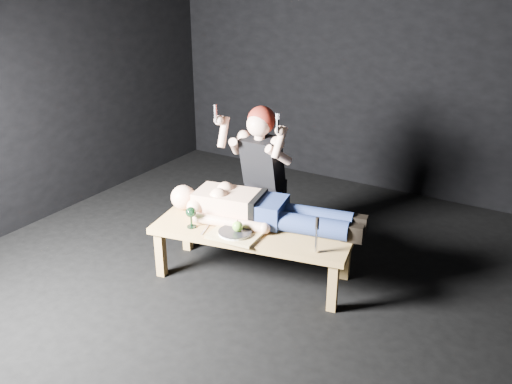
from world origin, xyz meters
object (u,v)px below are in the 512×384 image
at_px(table, 253,253).
at_px(serving_tray, 235,235).
at_px(lying_man, 265,207).
at_px(goblet, 191,217).
at_px(carving_knife, 317,235).
at_px(kneeling_woman, 267,174).

xyz_separation_m(table, serving_tray, (-0.05, -0.19, 0.24)).
bearing_deg(lying_man, serving_tray, -112.95).
bearing_deg(goblet, carving_knife, 7.94).
distance_m(lying_man, carving_knife, 0.63).
height_order(table, kneeling_woman, kneeling_woman).
xyz_separation_m(kneeling_woman, carving_knife, (0.82, -0.70, -0.09)).
bearing_deg(carving_knife, serving_tray, 177.07).
bearing_deg(goblet, lying_man, 40.33).
distance_m(table, carving_knife, 0.72).
xyz_separation_m(table, kneeling_woman, (-0.22, 0.60, 0.46)).
height_order(serving_tray, goblet, goblet).
distance_m(table, serving_tray, 0.31).
bearing_deg(table, lying_man, 69.97).
xyz_separation_m(lying_man, goblet, (-0.46, -0.39, -0.05)).
xyz_separation_m(lying_man, kneeling_woman, (-0.24, 0.45, 0.09)).
relative_size(lying_man, goblet, 9.50).
bearing_deg(goblet, kneeling_woman, 75.36).
relative_size(table, kneeling_woman, 1.19).
xyz_separation_m(lying_man, serving_tray, (-0.07, -0.34, -0.13)).
bearing_deg(carving_knife, goblet, 176.83).
height_order(table, serving_tray, serving_tray).
height_order(kneeling_woman, serving_tray, kneeling_woman).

